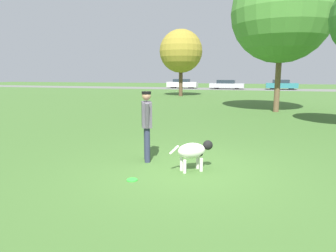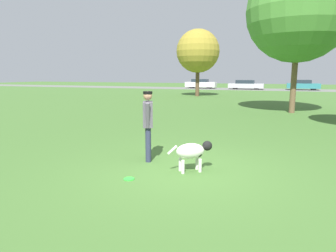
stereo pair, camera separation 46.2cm
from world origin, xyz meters
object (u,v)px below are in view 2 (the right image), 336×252
Objects in this scene: dog at (193,152)px; parked_car_teal at (303,85)px; tree_mid_center at (299,10)px; parked_car_white at (201,84)px; parked_car_silver at (246,85)px; tree_far_left at (198,51)px; person at (148,120)px; frisbee at (129,179)px.

parked_car_teal is at bearing 47.36° from dog.
tree_mid_center reaches higher than parked_car_white.
parked_car_white is 1.08× the size of parked_car_teal.
parked_car_silver is (-2.37, 35.68, 0.18)m from dog.
tree_far_left is 1.31× the size of parked_car_silver.
person is 12.02m from tree_mid_center.
frisbee is at bearing -78.27° from parked_car_white.
tree_mid_center is at bearing -94.89° from parked_car_teal.
dog is at bearing -75.83° from tree_far_left.
parked_car_white is at bearing 68.24° from dog.
parked_car_silver is 7.08m from parked_car_teal.
dog is at bearing -97.02° from parked_car_teal.
tree_mid_center reaches higher than tree_far_left.
parked_car_teal is at bearing 56.37° from tree_far_left.
tree_far_left reaches higher than parked_car_white.
parked_car_white is at bearing 113.85° from tree_mid_center.
person is at bearing -98.99° from parked_car_teal.
tree_mid_center is 12.73m from tree_far_left.
tree_far_left is 1.53× the size of parked_car_teal.
person reaches higher than frisbee.
dog is 35.76m from parked_car_silver.
dog is (1.20, -0.44, -0.55)m from person.
tree_far_left is (-4.15, 20.75, 3.09)m from person.
tree_far_left reaches higher than person.
tree_far_left reaches higher than parked_car_teal.
parked_car_silver is at bearing -174.94° from parked_car_teal.
frisbee is at bearing -98.40° from parked_car_teal.
person is at bearing -108.54° from tree_mid_center.
frisbee is 22.86m from tree_far_left.
person is 0.38× the size of parked_car_white.
parked_car_silver reaches higher than dog.
parked_car_silver is at bearing 100.95° from tree_mid_center.
tree_far_left reaches higher than parked_car_silver.
frisbee is at bearing -15.52° from person.
parked_car_white is at bearing 169.05° from person.
parked_car_white is at bearing 101.69° from frisbee.
frisbee is at bearing -87.04° from parked_car_silver.
dog is 0.20× the size of parked_car_white.
parked_car_silver is (-1.34, 36.58, 0.60)m from frisbee.
tree_mid_center is at bearing -66.11° from parked_car_white.
parked_car_white is (-7.68, 37.10, 0.65)m from frisbee.
tree_mid_center reaches higher than dog.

